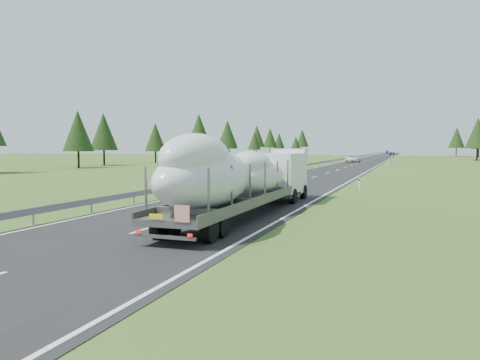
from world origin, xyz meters
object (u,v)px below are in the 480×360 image
(highway_sign, at_px, (392,156))
(distant_car_dark, at_px, (392,153))
(boat_truck, at_px, (242,175))
(distant_van, at_px, (353,159))
(distant_car_blue, at_px, (387,152))

(highway_sign, relative_size, distant_car_dark, 0.56)
(boat_truck, bearing_deg, highway_sign, 86.06)
(distant_van, distance_m, distant_car_blue, 178.08)
(boat_truck, bearing_deg, distant_car_blue, 91.12)
(distant_car_dark, bearing_deg, boat_truck, -88.31)
(boat_truck, distance_m, distant_car_dark, 196.53)
(highway_sign, height_order, boat_truck, boat_truck)
(boat_truck, xyz_separation_m, distant_van, (-4.67, 87.98, -1.19))
(distant_van, height_order, distant_car_blue, distant_van)
(distant_car_dark, bearing_deg, distant_van, -90.77)
(distant_van, xyz_separation_m, distant_car_blue, (-0.54, 178.08, -0.07))
(highway_sign, distance_m, distant_van, 23.15)
(highway_sign, xyz_separation_m, distant_van, (-9.27, 21.19, -0.95))
(highway_sign, height_order, distant_van, highway_sign)
(distant_van, bearing_deg, distant_car_dark, 88.22)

